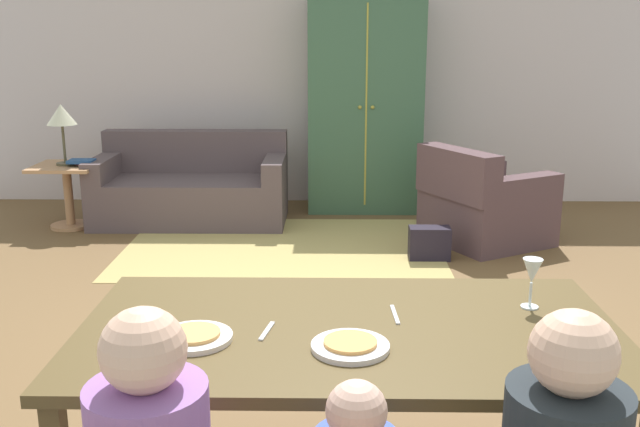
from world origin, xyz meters
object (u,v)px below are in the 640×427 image
(couch, at_px, (192,189))
(table_lamp, at_px, (61,117))
(dining_table, at_px, (349,345))
(handbag, at_px, (429,243))
(armchair, at_px, (483,206))
(book_upper, at_px, (81,161))
(wine_glass, at_px, (532,273))
(plate_near_child, at_px, (350,347))
(plate_near_man, at_px, (194,338))
(armoire, at_px, (365,104))
(side_table, at_px, (68,187))
(book_lower, at_px, (91,162))

(couch, distance_m, table_lamp, 1.31)
(dining_table, height_order, handbag, dining_table)
(armchair, xyz_separation_m, book_upper, (-3.50, 0.38, 0.30))
(couch, bearing_deg, wine_glass, -63.44)
(plate_near_child, height_order, book_upper, plate_near_child)
(plate_near_child, height_order, handbag, plate_near_child)
(armchair, xyz_separation_m, handbag, (-0.50, -0.47, -0.19))
(couch, distance_m, armchair, 2.67)
(handbag, bearing_deg, couch, 150.92)
(plate_near_man, relative_size, armoire, 0.12)
(couch, xyz_separation_m, armoire, (1.64, 0.50, 0.75))
(couch, xyz_separation_m, table_lamp, (-1.08, -0.26, 0.71))
(wine_glass, distance_m, armoire, 4.58)
(plate_near_man, xyz_separation_m, armoire, (0.78, 4.86, 0.28))
(armoire, height_order, table_lamp, armoire)
(wine_glass, relative_size, couch, 0.11)
(dining_table, distance_m, couch, 4.48)
(dining_table, distance_m, side_table, 4.69)
(wine_glass, xyz_separation_m, book_lower, (-2.89, 3.86, -0.30))
(plate_near_child, height_order, couch, couch)
(plate_near_child, height_order, armoire, armoire)
(book_upper, bearing_deg, side_table, 162.76)
(table_lamp, bearing_deg, armchair, -6.65)
(couch, distance_m, book_upper, 1.02)
(dining_table, xyz_separation_m, plate_near_man, (-0.51, -0.12, 0.08))
(book_lower, height_order, handbag, book_lower)
(plate_near_child, relative_size, handbag, 0.78)
(plate_near_child, bearing_deg, dining_table, 90.00)
(dining_table, bearing_deg, wine_glass, 15.20)
(side_table, bearing_deg, armoire, 15.61)
(armchair, relative_size, table_lamp, 2.16)
(plate_near_man, relative_size, armchair, 0.21)
(plate_near_man, height_order, couch, couch)
(plate_near_man, height_order, side_table, plate_near_man)
(couch, bearing_deg, armchair, -14.83)
(side_table, height_order, book_lower, book_lower)
(armchair, distance_m, book_lower, 3.49)
(dining_table, bearing_deg, table_lamp, 121.51)
(side_table, bearing_deg, handbag, -15.91)
(dining_table, distance_m, book_upper, 4.55)
(plate_near_child, relative_size, book_lower, 1.14)
(plate_near_child, bearing_deg, table_lamp, 120.40)
(book_upper, bearing_deg, plate_near_child, -60.98)
(table_lamp, bearing_deg, dining_table, -58.49)
(plate_near_man, bearing_deg, book_upper, 113.66)
(plate_near_child, xyz_separation_m, handbag, (0.71, 3.27, -0.64))
(plate_near_child, height_order, armchair, armchair)
(plate_near_child, distance_m, table_lamp, 4.84)
(armoire, bearing_deg, couch, -163.03)
(plate_near_child, xyz_separation_m, table_lamp, (-2.44, 4.17, 0.24))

